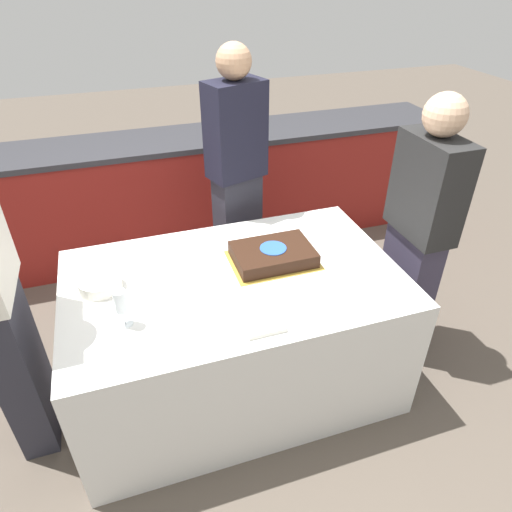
# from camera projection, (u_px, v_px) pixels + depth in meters

# --- Properties ---
(ground_plane) EXTENTS (14.00, 14.00, 0.00)m
(ground_plane) POSITION_uv_depth(u_px,v_px,m) (237.00, 379.00, 2.66)
(ground_plane) COLOR brown
(back_counter) EXTENTS (4.40, 0.58, 0.92)m
(back_counter) POSITION_uv_depth(u_px,v_px,m) (181.00, 193.00, 3.66)
(back_counter) COLOR maroon
(back_counter) RESTS_ON ground_plane
(dining_table) EXTENTS (1.65, 1.02, 0.74)m
(dining_table) POSITION_uv_depth(u_px,v_px,m) (236.00, 332.00, 2.45)
(dining_table) COLOR silver
(dining_table) RESTS_ON ground_plane
(cake) EXTENTS (0.44, 0.32, 0.08)m
(cake) POSITION_uv_depth(u_px,v_px,m) (273.00, 255.00, 2.34)
(cake) COLOR gold
(cake) RESTS_ON dining_table
(plate_stack) EXTENTS (0.20, 0.20, 0.06)m
(plate_stack) POSITION_uv_depth(u_px,v_px,m) (100.00, 284.00, 2.15)
(plate_stack) COLOR white
(plate_stack) RESTS_ON dining_table
(wine_glass) EXTENTS (0.07, 0.07, 0.18)m
(wine_glass) POSITION_uv_depth(u_px,v_px,m) (121.00, 303.00, 1.90)
(wine_glass) COLOR white
(wine_glass) RESTS_ON dining_table
(side_plate_near_cake) EXTENTS (0.17, 0.17, 0.00)m
(side_plate_near_cake) POSITION_uv_depth(u_px,v_px,m) (260.00, 231.00, 2.61)
(side_plate_near_cake) COLOR white
(side_plate_near_cake) RESTS_ON dining_table
(side_plate_right_edge) EXTENTS (0.17, 0.17, 0.00)m
(side_plate_right_edge) POSITION_uv_depth(u_px,v_px,m) (320.00, 243.00, 2.50)
(side_plate_right_edge) COLOR white
(side_plate_right_edge) RESTS_ON dining_table
(utensil_pile) EXTENTS (0.17, 0.09, 0.02)m
(utensil_pile) POSITION_uv_depth(u_px,v_px,m) (265.00, 328.00, 1.93)
(utensil_pile) COLOR white
(utensil_pile) RESTS_ON dining_table
(person_cutting_cake) EXTENTS (0.37, 0.29, 1.69)m
(person_cutting_cake) POSITION_uv_depth(u_px,v_px,m) (237.00, 184.00, 2.80)
(person_cutting_cake) COLOR #282833
(person_cutting_cake) RESTS_ON ground_plane
(person_seated_right) EXTENTS (0.21, 0.40, 1.55)m
(person_seated_right) POSITION_uv_depth(u_px,v_px,m) (418.00, 233.00, 2.48)
(person_seated_right) COLOR #383347
(person_seated_right) RESTS_ON ground_plane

